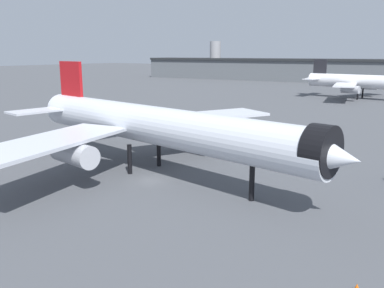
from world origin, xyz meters
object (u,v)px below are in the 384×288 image
(baggage_cart_trailing, at_px, (295,135))
(airliner_near_gate, at_px, (154,126))
(airliner_far_taxiway, at_px, (367,82))
(traffic_cone_near_nose, at_px, (357,287))

(baggage_cart_trailing, bearing_deg, airliner_near_gate, -134.77)
(airliner_near_gate, relative_size, airliner_far_taxiway, 1.15)
(airliner_far_taxiway, xyz_separation_m, baggage_cart_trailing, (3.24, -80.52, -5.12))
(airliner_far_taxiway, bearing_deg, traffic_cone_near_nose, -71.88)
(airliner_far_taxiway, distance_m, traffic_cone_near_nose, 129.62)
(baggage_cart_trailing, distance_m, traffic_cone_near_nose, 51.27)
(airliner_near_gate, relative_size, baggage_cart_trailing, 19.39)
(airliner_near_gate, height_order, airliner_far_taxiway, airliner_near_gate)
(airliner_far_taxiway, height_order, traffic_cone_near_nose, airliner_far_taxiway)
(airliner_near_gate, distance_m, traffic_cone_near_nose, 33.86)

